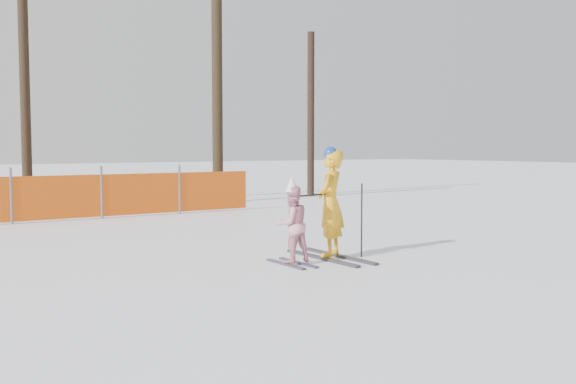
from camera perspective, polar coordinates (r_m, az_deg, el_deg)
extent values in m
plane|color=white|center=(9.60, 1.69, -6.14)|extent=(120.00, 120.00, 0.00)
cube|color=black|center=(9.73, 2.98, -5.88)|extent=(0.09, 1.72, 0.04)
cube|color=black|center=(9.94, 4.55, -5.68)|extent=(0.09, 1.72, 0.04)
imported|color=#FFAF15|center=(9.73, 3.80, -0.97)|extent=(0.70, 0.66, 1.62)
sphere|color=navy|center=(9.69, 3.82, 3.42)|extent=(0.21, 0.21, 0.21)
cube|color=black|center=(9.24, -0.22, -6.44)|extent=(0.09, 0.92, 0.03)
cube|color=black|center=(9.36, 0.90, -6.30)|extent=(0.09, 0.92, 0.03)
imported|color=pink|center=(9.21, 0.35, -2.89)|extent=(0.55, 0.44, 1.11)
cone|color=white|center=(9.16, 0.35, 0.77)|extent=(0.19, 0.19, 0.24)
cylinder|color=black|center=(9.88, 6.56, -2.53)|extent=(0.02, 0.02, 1.14)
cylinder|color=black|center=(9.44, 2.12, -0.28)|extent=(0.53, 0.09, 0.02)
cylinder|color=#595960|center=(15.28, -23.39, -0.32)|extent=(0.06, 0.06, 1.25)
cylinder|color=#595960|center=(15.77, -16.24, -0.03)|extent=(0.06, 0.06, 1.25)
cylinder|color=#595960|center=(16.50, -9.62, 0.25)|extent=(0.06, 0.06, 1.25)
cylinder|color=black|center=(19.76, -6.30, 8.42)|extent=(0.32, 0.32, 6.44)
cylinder|color=black|center=(23.09, 2.04, 6.97)|extent=(0.25, 0.25, 5.77)
cylinder|color=black|center=(19.28, -22.34, 8.27)|extent=(0.27, 0.27, 6.45)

